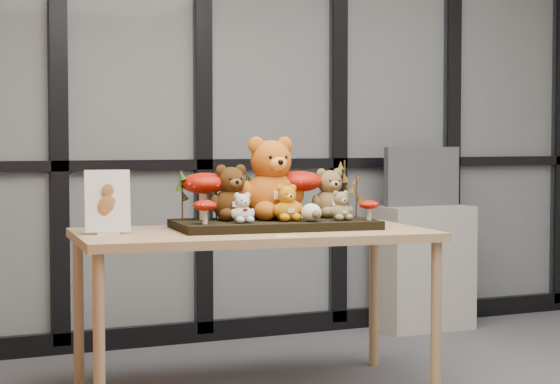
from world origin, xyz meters
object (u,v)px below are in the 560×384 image
bear_brown_medium (231,190)px  mushroom_back_right (299,192)px  bear_white_bow (242,206)px  monitor (422,176)px  display_table (253,244)px  bear_tan_back (330,190)px  bear_beige_small (341,204)px  diorama_tray (274,224)px  mushroom_back_left (204,194)px  mushroom_front_right (369,209)px  bear_pooh_yellow (271,174)px  plush_cream_hedgehog (311,212)px  mushroom_front_left (205,211)px  sign_holder (108,204)px  cabinet (423,267)px  bear_small_yellow (287,201)px

bear_brown_medium → mushroom_back_right: size_ratio=1.15×
bear_white_bow → monitor: monitor is taller
display_table → bear_tan_back: bearing=18.9°
bear_beige_small → mushroom_back_right: (-0.11, 0.24, 0.05)m
diorama_tray → mushroom_back_left: bearing=158.2°
bear_tan_back → mushroom_front_right: bear_tan_back is taller
bear_tan_back → mushroom_front_right: bearing=-63.0°
bear_pooh_yellow → plush_cream_hedgehog: bearing=-59.0°
diorama_tray → plush_cream_hedgehog: plush_cream_hedgehog is taller
bear_white_bow → mushroom_back_left: (-0.09, 0.25, 0.05)m
bear_beige_small → mushroom_front_left: size_ratio=1.29×
bear_pooh_yellow → sign_holder: size_ratio=1.51×
bear_beige_small → mushroom_front_left: (-0.66, 0.07, -0.02)m
bear_tan_back → mushroom_back_left: 0.63m
bear_brown_medium → cabinet: size_ratio=0.38×
bear_small_yellow → bear_beige_small: size_ratio=1.21×
bear_beige_small → cabinet: size_ratio=0.20×
bear_tan_back → bear_beige_small: bearing=-95.2°
cabinet → bear_pooh_yellow: bearing=-148.2°
sign_holder → cabinet: size_ratio=0.37×
bear_small_yellow → mushroom_front_left: 0.41m
bear_pooh_yellow → mushroom_front_left: 0.46m
display_table → bear_pooh_yellow: size_ratio=3.95×
bear_tan_back → mushroom_front_left: (-0.71, -0.12, -0.07)m
bear_brown_medium → bear_tan_back: (0.51, -0.04, -0.01)m
sign_holder → cabinet: 2.52m
bear_small_yellow → cabinet: 1.88m
display_table → mushroom_back_left: size_ratio=6.92×
bear_beige_small → cabinet: (1.20, 1.14, -0.50)m
diorama_tray → mushroom_back_right: 0.25m
bear_brown_medium → sign_holder: bearing=-169.7°
diorama_tray → mushroom_back_right: size_ratio=3.71×
display_table → bear_white_bow: size_ratio=11.23×
bear_white_bow → sign_holder: size_ratio=0.53×
diorama_tray → mushroom_front_right: mushroom_front_right is taller
sign_holder → monitor: 2.47m
diorama_tray → mushroom_front_left: size_ratio=7.77×
bear_white_bow → mushroom_front_right: 0.62m
bear_beige_small → sign_holder: bearing=176.4°
plush_cream_hedgehog → mushroom_front_left: bearing=178.3°
cabinet → monitor: size_ratio=1.49×
mushroom_back_right → plush_cream_hedgehog: bearing=-102.2°
bear_small_yellow → mushroom_back_right: (0.14, 0.17, 0.03)m
bear_white_bow → mushroom_back_left: mushroom_back_left is taller
mushroom_front_right → sign_holder: size_ratio=0.36×
bear_brown_medium → mushroom_front_left: (-0.20, -0.17, -0.09)m
bear_pooh_yellow → monitor: (1.47, 0.93, -0.07)m
display_table → mushroom_back_right: size_ratio=6.79×
bear_tan_back → bear_white_bow: (-0.52, -0.13, -0.06)m
bear_beige_small → sign_holder: sign_holder is taller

